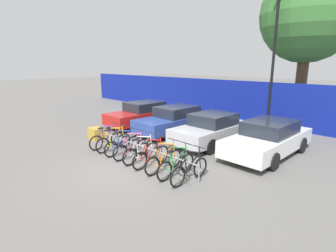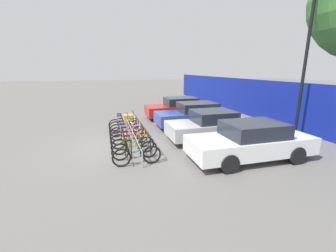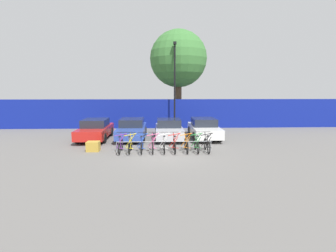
# 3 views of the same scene
# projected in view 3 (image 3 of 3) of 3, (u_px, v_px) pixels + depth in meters

# --- Properties ---
(ground_plane) EXTENTS (120.00, 120.00, 0.00)m
(ground_plane) POSITION_uv_depth(u_px,v_px,m) (166.00, 154.00, 13.91)
(ground_plane) COLOR #605E5B
(hoarding_wall) EXTENTS (36.00, 0.16, 2.56)m
(hoarding_wall) POSITION_uv_depth(u_px,v_px,m) (162.00, 114.00, 23.13)
(hoarding_wall) COLOR navy
(hoarding_wall) RESTS_ON ground
(bike_rack) EXTENTS (5.29, 0.04, 0.57)m
(bike_rack) POSITION_uv_depth(u_px,v_px,m) (164.00, 143.00, 14.50)
(bike_rack) COLOR gray
(bike_rack) RESTS_ON ground
(bicycle_purple) EXTENTS (0.68, 1.71, 1.05)m
(bicycle_purple) POSITION_uv_depth(u_px,v_px,m) (121.00, 146.00, 14.27)
(bicycle_purple) COLOR black
(bicycle_purple) RESTS_ON ground
(bicycle_yellow) EXTENTS (0.68, 1.71, 1.05)m
(bicycle_yellow) POSITION_uv_depth(u_px,v_px,m) (130.00, 146.00, 14.30)
(bicycle_yellow) COLOR black
(bicycle_yellow) RESTS_ON ground
(bicycle_blue) EXTENTS (0.68, 1.71, 1.05)m
(bicycle_blue) POSITION_uv_depth(u_px,v_px,m) (142.00, 145.00, 14.32)
(bicycle_blue) COLOR black
(bicycle_blue) RESTS_ON ground
(bicycle_pink) EXTENTS (0.68, 1.71, 1.05)m
(bicycle_pink) POSITION_uv_depth(u_px,v_px,m) (153.00, 145.00, 14.35)
(bicycle_pink) COLOR black
(bicycle_pink) RESTS_ON ground
(bicycle_white) EXTENTS (0.68, 1.71, 1.05)m
(bicycle_white) POSITION_uv_depth(u_px,v_px,m) (164.00, 145.00, 14.37)
(bicycle_white) COLOR black
(bicycle_white) RESTS_ON ground
(bicycle_red) EXTENTS (0.68, 1.71, 1.05)m
(bicycle_red) POSITION_uv_depth(u_px,v_px,m) (174.00, 145.00, 14.39)
(bicycle_red) COLOR black
(bicycle_red) RESTS_ON ground
(bicycle_orange) EXTENTS (0.68, 1.71, 1.05)m
(bicycle_orange) POSITION_uv_depth(u_px,v_px,m) (186.00, 145.00, 14.42)
(bicycle_orange) COLOR black
(bicycle_orange) RESTS_ON ground
(bicycle_green) EXTENTS (0.68, 1.71, 1.05)m
(bicycle_green) POSITION_uv_depth(u_px,v_px,m) (197.00, 145.00, 14.44)
(bicycle_green) COLOR black
(bicycle_green) RESTS_ON ground
(bicycle_black) EXTENTS (0.68, 1.71, 1.05)m
(bicycle_black) POSITION_uv_depth(u_px,v_px,m) (207.00, 145.00, 14.47)
(bicycle_black) COLOR black
(bicycle_black) RESTS_ON ground
(car_red) EXTENTS (1.91, 4.48, 1.40)m
(car_red) POSITION_uv_depth(u_px,v_px,m) (95.00, 129.00, 17.98)
(car_red) COLOR red
(car_red) RESTS_ON ground
(car_blue) EXTENTS (1.91, 4.55, 1.40)m
(car_blue) POSITION_uv_depth(u_px,v_px,m) (132.00, 129.00, 18.24)
(car_blue) COLOR #2D479E
(car_blue) RESTS_ON ground
(car_silver) EXTENTS (1.91, 4.04, 1.40)m
(car_silver) POSITION_uv_depth(u_px,v_px,m) (169.00, 129.00, 18.06)
(car_silver) COLOR #B7B7BC
(car_silver) RESTS_ON ground
(car_white) EXTENTS (1.91, 4.56, 1.40)m
(car_white) POSITION_uv_depth(u_px,v_px,m) (204.00, 128.00, 18.51)
(car_white) COLOR silver
(car_white) RESTS_ON ground
(lamp_post) EXTENTS (0.24, 0.44, 7.27)m
(lamp_post) POSITION_uv_depth(u_px,v_px,m) (175.00, 82.00, 21.80)
(lamp_post) COLOR black
(lamp_post) RESTS_ON ground
(cargo_crate) EXTENTS (0.70, 0.56, 0.55)m
(cargo_crate) POSITION_uv_depth(u_px,v_px,m) (93.00, 146.00, 14.58)
(cargo_crate) COLOR #B28C33
(cargo_crate) RESTS_ON ground
(tree_behind_hoarding) EXTENTS (5.27, 5.27, 8.87)m
(tree_behind_hoarding) POSITION_uv_depth(u_px,v_px,m) (178.00, 59.00, 24.28)
(tree_behind_hoarding) COLOR brown
(tree_behind_hoarding) RESTS_ON ground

